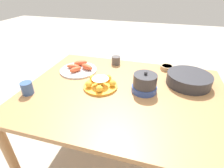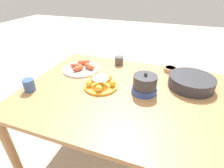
% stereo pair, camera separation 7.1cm
% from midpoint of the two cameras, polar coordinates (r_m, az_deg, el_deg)
% --- Properties ---
extents(ground_plane, '(12.00, 12.00, 0.00)m').
position_cam_midpoint_polar(ground_plane, '(1.72, 4.17, -22.87)').
color(ground_plane, '#B2A899').
extents(dining_table, '(1.40, 1.05, 0.72)m').
position_cam_midpoint_polar(dining_table, '(1.27, 5.24, -5.47)').
color(dining_table, '#A87547').
rests_on(dining_table, ground_plane).
extents(cake_plate, '(0.24, 0.24, 0.08)m').
position_cam_midpoint_polar(cake_plate, '(1.25, -2.03, 0.19)').
color(cake_plate, gold).
rests_on(cake_plate, dining_table).
extents(serving_bowl, '(0.31, 0.31, 0.08)m').
position_cam_midpoint_polar(serving_bowl, '(1.38, 25.83, 0.71)').
color(serving_bowl, '#2D2D33').
rests_on(serving_bowl, dining_table).
extents(sauce_bowl, '(0.11, 0.11, 0.03)m').
position_cam_midpoint_polar(sauce_bowl, '(1.57, 19.72, 4.58)').
color(sauce_bowl, tan).
rests_on(sauce_bowl, dining_table).
extents(seafood_platter, '(0.31, 0.31, 0.06)m').
position_cam_midpoint_polar(seafood_platter, '(1.52, -8.47, 5.35)').
color(seafood_platter, silver).
rests_on(seafood_platter, dining_table).
extents(cup_near, '(0.08, 0.08, 0.09)m').
position_cam_midpoint_polar(cup_near, '(1.32, -24.08, -0.38)').
color(cup_near, '#38568E').
rests_on(cup_near, dining_table).
extents(cup_far, '(0.08, 0.08, 0.07)m').
position_cam_midpoint_polar(cup_far, '(1.60, 3.61, 7.63)').
color(cup_far, '#4C4747').
rests_on(cup_far, dining_table).
extents(warming_pot, '(0.17, 0.17, 0.15)m').
position_cam_midpoint_polar(warming_pot, '(1.20, 12.29, -0.20)').
color(warming_pot, '#334C99').
rests_on(warming_pot, dining_table).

